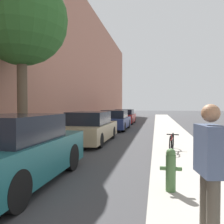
{
  "coord_description": "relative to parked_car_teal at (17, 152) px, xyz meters",
  "views": [
    {
      "loc": [
        2.03,
        0.96,
        1.74
      ],
      "look_at": [
        0.04,
        11.46,
        1.43
      ],
      "focal_mm": 37.55,
      "sensor_mm": 36.0,
      "label": 1
    }
  ],
  "objects": [
    {
      "name": "parked_car_red",
      "position": [
        0.06,
        17.32,
        -0.08
      ],
      "size": [
        1.76,
        4.18,
        1.35
      ],
      "color": "black",
      "rests_on": "ground"
    },
    {
      "name": "ground_plane",
      "position": [
        0.94,
        10.44,
        -0.73
      ],
      "size": [
        120.0,
        120.0,
        0.0
      ],
      "primitive_type": "plane",
      "color": "#3D3D3F"
    },
    {
      "name": "parked_car_navy",
      "position": [
        0.12,
        11.7,
        -0.07
      ],
      "size": [
        1.76,
        4.21,
        1.39
      ],
      "color": "black",
      "rests_on": "ground"
    },
    {
      "name": "building_facade_left",
      "position": [
        -3.31,
        10.44,
        4.69
      ],
      "size": [
        0.7,
        52.0,
        10.84
      ],
      "color": "tan",
      "rests_on": "ground"
    },
    {
      "name": "fire_hydrant",
      "position": [
        3.25,
        -0.11,
        -0.19
      ],
      "size": [
        0.4,
        0.19,
        0.81
      ],
      "color": "#47703D",
      "rests_on": "sidewalk_right"
    },
    {
      "name": "sidewalk_right",
      "position": [
        3.84,
        10.44,
        -0.67
      ],
      "size": [
        2.0,
        52.0,
        0.12
      ],
      "color": "#ADA89E",
      "rests_on": "ground"
    },
    {
      "name": "parked_car_teal",
      "position": [
        0.0,
        0.0,
        0.0
      ],
      "size": [
        1.7,
        4.04,
        1.53
      ],
      "color": "black",
      "rests_on": "ground"
    },
    {
      "name": "sidewalk_left",
      "position": [
        -1.96,
        10.44,
        -0.67
      ],
      "size": [
        2.0,
        52.0,
        0.12
      ],
      "color": "#ADA89E",
      "rests_on": "ground"
    },
    {
      "name": "pedestrian",
      "position": [
        3.61,
        -1.66,
        0.3
      ],
      "size": [
        0.32,
        0.51,
        1.63
      ],
      "rotation": [
        0.0,
        0.0,
        1.74
      ],
      "color": "#4C473D",
      "rests_on": "sidewalk_right"
    },
    {
      "name": "parked_car_champagne",
      "position": [
        -0.06,
        5.95,
        -0.05
      ],
      "size": [
        1.77,
        4.54,
        1.44
      ],
      "color": "black",
      "rests_on": "ground"
    },
    {
      "name": "bicycle",
      "position": [
        3.52,
        3.87,
        -0.3
      ],
      "size": [
        0.44,
        1.46,
        0.6
      ],
      "rotation": [
        0.0,
        0.0,
        -0.16
      ],
      "color": "black",
      "rests_on": "sidewalk_right"
    },
    {
      "name": "street_tree_near",
      "position": [
        -1.79,
        3.12,
        4.07
      ],
      "size": [
        3.3,
        3.3,
        6.36
      ],
      "color": "brown",
      "rests_on": "sidewalk_left"
    }
  ]
}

